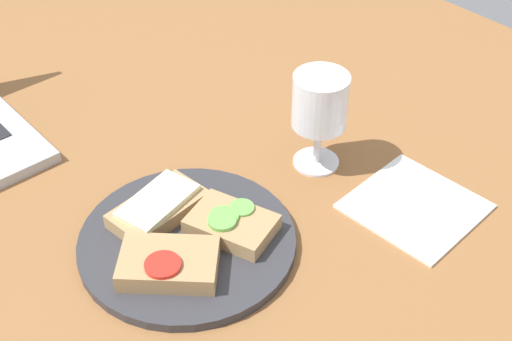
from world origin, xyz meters
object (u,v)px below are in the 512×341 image
(plate, at_px, (187,241))
(sandwich_with_cheese, at_px, (158,207))
(sandwich_with_cucumber, at_px, (231,224))
(napkin, at_px, (415,206))
(sandwich_with_tomato, at_px, (169,264))
(wine_glass, at_px, (320,105))

(plate, bearing_deg, sandwich_with_cheese, 91.99)
(sandwich_with_cucumber, distance_m, napkin, 0.23)
(napkin, bearing_deg, plate, 152.03)
(plate, distance_m, sandwich_with_cucumber, 0.06)
(sandwich_with_cheese, height_order, sandwich_with_tomato, sandwich_with_tomato)
(sandwich_with_cucumber, xyz_separation_m, napkin, (0.20, -0.11, -0.02))
(sandwich_with_cucumber, relative_size, sandwich_with_tomato, 0.91)
(plate, height_order, sandwich_with_cucumber, sandwich_with_cucumber)
(plate, bearing_deg, sandwich_with_tomato, -148.00)
(plate, relative_size, sandwich_with_tomato, 2.02)
(sandwich_with_cucumber, distance_m, sandwich_with_tomato, 0.09)
(sandwich_with_cheese, height_order, wine_glass, wine_glass)
(plate, bearing_deg, wine_glass, 2.42)
(napkin, bearing_deg, sandwich_with_tomato, 160.54)
(wine_glass, distance_m, napkin, 0.17)
(plate, xyz_separation_m, sandwich_with_tomato, (-0.05, -0.03, 0.02))
(sandwich_with_cheese, bearing_deg, wine_glass, -11.14)
(plate, distance_m, sandwich_with_cheese, 0.06)
(sandwich_with_cucumber, bearing_deg, wine_glass, 11.04)
(plate, relative_size, sandwich_with_cucumber, 2.22)
(sandwich_with_cheese, bearing_deg, plate, -88.01)
(sandwich_with_tomato, relative_size, napkin, 0.87)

